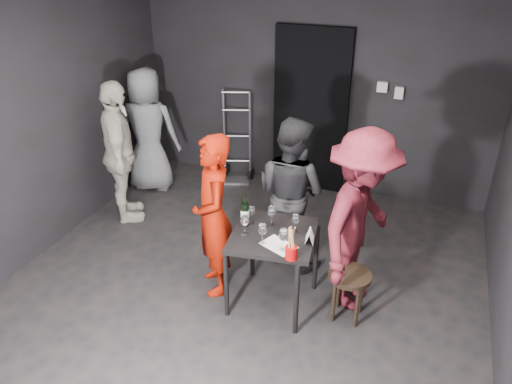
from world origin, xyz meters
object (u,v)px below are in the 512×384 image
at_px(woman_black, 291,190).
at_px(hand_truck, 236,164).
at_px(server_red, 213,213).
at_px(man_maroon, 361,211).
at_px(bystander_grey, 148,126).
at_px(wine_bottle, 245,213).
at_px(breadstick_cup, 292,244).
at_px(tasting_table, 273,243).
at_px(bystander_cream, 118,146).
at_px(stool, 349,282).

bearing_deg(woman_black, hand_truck, -32.39).
relative_size(server_red, man_maroon, 0.86).
relative_size(server_red, bystander_grey, 0.95).
distance_m(wine_bottle, breadstick_cup, 0.64).
bearing_deg(hand_truck, tasting_table, -79.06).
xyz_separation_m(tasting_table, man_maroon, (0.69, 0.29, 0.31)).
bearing_deg(wine_bottle, server_red, -176.40).
height_order(hand_truck, man_maroon, man_maroon).
xyz_separation_m(man_maroon, wine_bottle, (-0.98, -0.25, -0.09)).
distance_m(hand_truck, breadstick_cup, 3.08).
height_order(tasting_table, bystander_grey, bystander_grey).
bearing_deg(bystander_cream, bystander_grey, -27.12).
bearing_deg(server_red, tasting_table, 54.05).
height_order(stool, woman_black, woman_black).
bearing_deg(bystander_grey, man_maroon, 145.64).
xyz_separation_m(server_red, bystander_cream, (-1.55, 0.81, 0.11)).
bearing_deg(man_maroon, stool, -168.16).
bearing_deg(bystander_grey, breadstick_cup, 132.57).
relative_size(tasting_table, breadstick_cup, 2.43).
relative_size(woman_black, man_maroon, 0.85).
relative_size(tasting_table, bystander_grey, 0.43).
height_order(hand_truck, wine_bottle, hand_truck).
distance_m(woman_black, breadstick_cup, 1.08).
bearing_deg(man_maroon, woman_black, 72.61).
relative_size(tasting_table, server_red, 0.46).
height_order(tasting_table, server_red, server_red).
bearing_deg(woman_black, bystander_grey, -4.21).
xyz_separation_m(hand_truck, breadstick_cup, (1.56, -2.57, 0.66)).
bearing_deg(bystander_grey, hand_truck, -157.23).
bearing_deg(tasting_table, man_maroon, 22.87).
xyz_separation_m(hand_truck, wine_bottle, (1.02, -2.23, 0.64)).
xyz_separation_m(server_red, breadstick_cup, (0.84, -0.33, 0.07)).
relative_size(woman_black, wine_bottle, 5.28).
relative_size(tasting_table, man_maroon, 0.39).
xyz_separation_m(hand_truck, tasting_table, (1.31, -2.27, 0.43)).
distance_m(bystander_grey, wine_bottle, 2.56).
xyz_separation_m(stool, man_maroon, (0.00, 0.25, 0.58)).
distance_m(tasting_table, wine_bottle, 0.36).
height_order(server_red, breadstick_cup, server_red).
height_order(bystander_cream, breadstick_cup, bystander_cream).
xyz_separation_m(bystander_cream, wine_bottle, (1.85, -0.80, -0.07)).
bearing_deg(bystander_cream, woman_black, -129.48).
bearing_deg(bystander_cream, tasting_table, -147.82).
bearing_deg(bystander_grey, stool, 141.70).
xyz_separation_m(hand_truck, woman_black, (1.24, -1.55, 0.59)).
xyz_separation_m(stool, woman_black, (-0.76, 0.69, 0.43)).
xyz_separation_m(bystander_cream, bystander_grey, (-0.13, 0.83, -0.07)).
bearing_deg(server_red, man_maroon, 68.32).
distance_m(hand_truck, bystander_cream, 1.80).
distance_m(bystander_cream, wine_bottle, 2.02).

